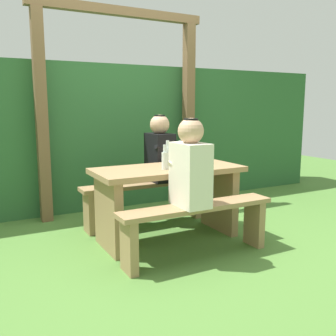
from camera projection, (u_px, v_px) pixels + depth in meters
ground_plane at (168, 239)px, 3.68m from camera, size 12.00×12.00×0.00m
hedge_backdrop at (108, 135)px, 5.01m from camera, size 6.40×0.76×1.78m
pergola_post_left at (42, 118)px, 4.08m from camera, size 0.12×0.12×2.29m
pergola_post_right at (188, 116)px, 4.94m from camera, size 0.12×0.12×2.29m
pergola_crossbeam at (120, 11)px, 4.31m from camera, size 2.09×0.10×0.10m
picnic_table at (168, 190)px, 3.61m from camera, size 1.40×0.64×0.70m
bench_near at (197, 220)px, 3.17m from camera, size 1.40×0.24×0.46m
bench_far at (145, 194)px, 4.09m from camera, size 1.40×0.24×0.46m
person_white_shirt at (190, 166)px, 3.07m from camera, size 0.25×0.35×0.72m
person_black_coat at (160, 151)px, 4.09m from camera, size 0.25×0.35×0.72m
drinking_glass at (177, 163)px, 3.53m from camera, size 0.07×0.07×0.10m
bottle_left at (180, 155)px, 3.69m from camera, size 0.06×0.06×0.24m
bottle_right at (168, 157)px, 3.56m from camera, size 0.06×0.06×0.25m
bottle_center at (165, 160)px, 3.43m from camera, size 0.06×0.06×0.23m
cell_phone at (194, 165)px, 3.67m from camera, size 0.08×0.14×0.01m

